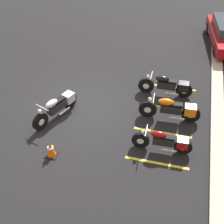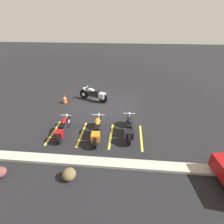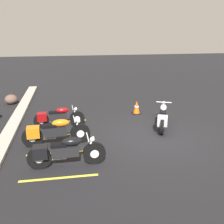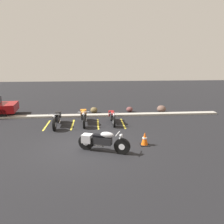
% 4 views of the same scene
% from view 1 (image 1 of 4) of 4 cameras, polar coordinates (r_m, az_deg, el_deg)
% --- Properties ---
extents(ground, '(60.00, 60.00, 0.00)m').
position_cam_1_polar(ground, '(12.47, -6.09, 0.70)').
color(ground, black).
extents(motorcycle_silver_featured, '(2.14, 1.04, 0.89)m').
position_cam_1_polar(motorcycle_silver_featured, '(11.91, -9.93, 1.04)').
color(motorcycle_silver_featured, black).
rests_on(motorcycle_silver_featured, ground).
extents(parked_bike_0, '(0.63, 2.24, 0.88)m').
position_cam_1_polar(parked_bike_0, '(13.07, 10.22, 4.79)').
color(parked_bike_0, black).
rests_on(parked_bike_0, ground).
extents(parked_bike_1, '(0.64, 2.29, 0.90)m').
position_cam_1_polar(parked_bike_1, '(11.80, 11.04, 0.53)').
color(parked_bike_1, black).
rests_on(parked_bike_1, ground).
extents(parked_bike_2, '(0.57, 2.03, 0.80)m').
position_cam_1_polar(parked_bike_2, '(10.52, 9.68, -5.30)').
color(parked_bike_2, black).
rests_on(parked_bike_2, ground).
extents(concrete_curb, '(18.00, 0.50, 0.12)m').
position_cam_1_polar(concrete_curb, '(11.98, 18.75, -3.03)').
color(concrete_curb, '#A8A399').
rests_on(concrete_curb, ground).
extents(traffic_cone, '(0.40, 0.40, 0.61)m').
position_cam_1_polar(traffic_cone, '(10.51, -11.16, -6.62)').
color(traffic_cone, black).
rests_on(traffic_cone, ground).
extents(stall_line_0, '(0.10, 2.10, 0.00)m').
position_cam_1_polar(stall_line_0, '(13.84, 10.79, 4.49)').
color(stall_line_0, gold).
rests_on(stall_line_0, ground).
extents(stall_line_1, '(0.10, 2.10, 0.00)m').
position_cam_1_polar(stall_line_1, '(12.61, 10.08, 0.77)').
color(stall_line_1, gold).
rests_on(stall_line_1, ground).
extents(stall_line_2, '(0.10, 2.10, 0.00)m').
position_cam_1_polar(stall_line_2, '(11.45, 9.22, -3.73)').
color(stall_line_2, gold).
rests_on(stall_line_2, ground).
extents(stall_line_3, '(0.10, 2.10, 0.00)m').
position_cam_1_polar(stall_line_3, '(10.38, 8.17, -9.20)').
color(stall_line_3, gold).
rests_on(stall_line_3, ground).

